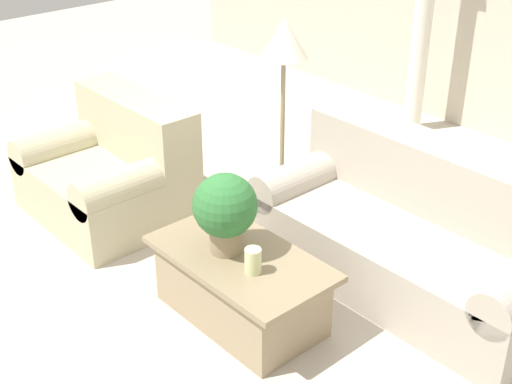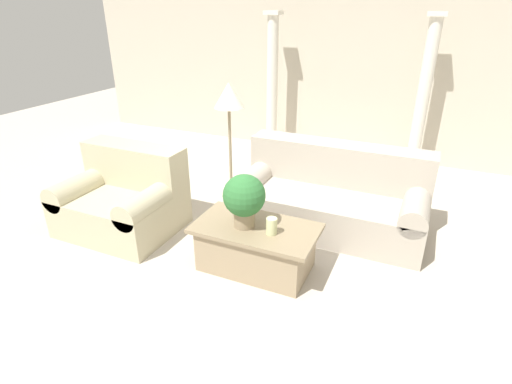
# 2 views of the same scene
# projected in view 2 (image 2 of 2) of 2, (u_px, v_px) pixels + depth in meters

# --- Properties ---
(ground_plane) EXTENTS (16.00, 16.00, 0.00)m
(ground_plane) POSITION_uv_depth(u_px,v_px,m) (278.00, 248.00, 4.23)
(ground_plane) COLOR #BCB2A3
(wall_back) EXTENTS (10.00, 0.06, 3.20)m
(wall_back) POSITION_uv_depth(u_px,v_px,m) (356.00, 57.00, 6.29)
(wall_back) COLOR beige
(wall_back) RESTS_ON ground_plane
(sofa_long) EXTENTS (2.09, 0.98, 0.91)m
(sofa_long) POSITION_uv_depth(u_px,v_px,m) (331.00, 196.00, 4.56)
(sofa_long) COLOR #ADA393
(sofa_long) RESTS_ON ground_plane
(loveseat) EXTENTS (1.23, 0.98, 0.91)m
(loveseat) POSITION_uv_depth(u_px,v_px,m) (124.00, 197.00, 4.51)
(loveseat) COLOR #BBB290
(loveseat) RESTS_ON ground_plane
(coffee_table) EXTENTS (1.16, 0.65, 0.46)m
(coffee_table) POSITION_uv_depth(u_px,v_px,m) (256.00, 247.00, 3.82)
(coffee_table) COLOR #998466
(coffee_table) RESTS_ON ground_plane
(potted_plant) EXTENTS (0.39, 0.39, 0.51)m
(potted_plant) POSITION_uv_depth(u_px,v_px,m) (244.00, 198.00, 3.62)
(potted_plant) COLOR #937F60
(potted_plant) RESTS_ON coffee_table
(pillar_candle) EXTENTS (0.10, 0.10, 0.16)m
(pillar_candle) POSITION_uv_depth(u_px,v_px,m) (272.00, 226.00, 3.58)
(pillar_candle) COLOR beige
(pillar_candle) RESTS_ON coffee_table
(floor_lamp) EXTENTS (0.35, 0.35, 1.54)m
(floor_lamp) POSITION_uv_depth(u_px,v_px,m) (229.00, 102.00, 4.65)
(floor_lamp) COLOR gray
(floor_lamp) RESTS_ON ground_plane
(column_left) EXTENTS (0.25, 0.25, 2.27)m
(column_left) POSITION_uv_depth(u_px,v_px,m) (272.00, 84.00, 6.55)
(column_left) COLOR silver
(column_left) RESTS_ON ground_plane
(column_right) EXTENTS (0.25, 0.25, 2.27)m
(column_right) POSITION_uv_depth(u_px,v_px,m) (423.00, 96.00, 5.69)
(column_right) COLOR silver
(column_right) RESTS_ON ground_plane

